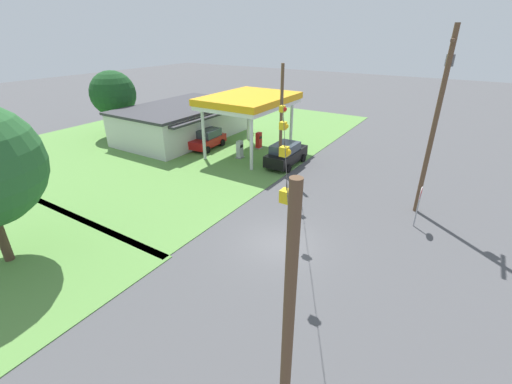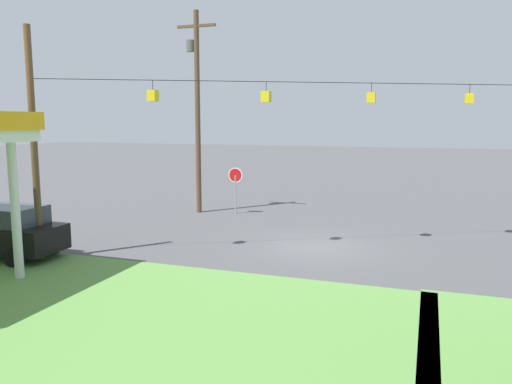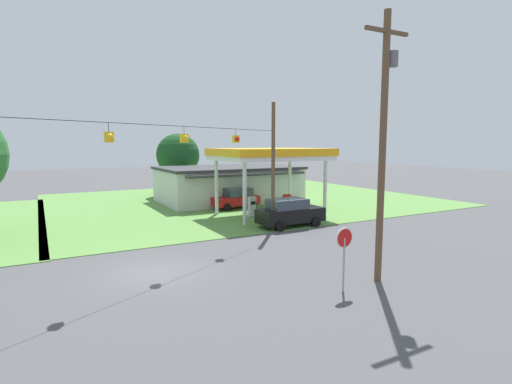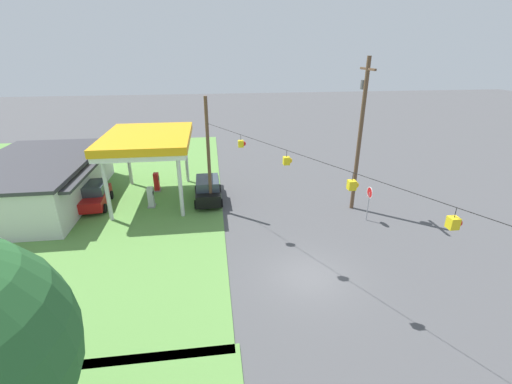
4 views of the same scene
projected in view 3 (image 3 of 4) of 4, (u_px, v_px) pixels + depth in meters
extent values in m
plane|color=#4C4C4F|center=(155.00, 272.00, 17.57)|extent=(160.00, 160.00, 0.00)
cube|color=#5B8E42|center=(243.00, 200.00, 39.85)|extent=(36.00, 28.00, 0.04)
cube|color=silver|center=(270.00, 158.00, 30.78)|extent=(8.13, 6.10, 0.35)
cube|color=orange|center=(270.00, 152.00, 30.72)|extent=(8.33, 6.30, 0.55)
cylinder|color=silver|center=(245.00, 194.00, 27.28)|extent=(0.28, 0.28, 4.35)
cylinder|color=silver|center=(325.00, 189.00, 30.58)|extent=(0.28, 0.28, 4.35)
cylinder|color=silver|center=(216.00, 187.00, 31.55)|extent=(0.28, 0.28, 4.35)
cylinder|color=silver|center=(290.00, 183.00, 34.85)|extent=(0.28, 0.28, 4.35)
cube|color=silver|center=(228.00, 185.00, 38.92)|extent=(12.74, 7.85, 3.15)
cube|color=#333338|center=(228.00, 168.00, 38.72)|extent=(13.04, 8.15, 0.24)
cube|color=#333338|center=(249.00, 175.00, 35.04)|extent=(11.46, 0.70, 0.20)
cube|color=gray|center=(252.00, 217.00, 30.56)|extent=(0.71, 0.56, 0.12)
cube|color=silver|center=(252.00, 206.00, 30.47)|extent=(0.55, 0.40, 1.45)
cube|color=black|center=(253.00, 203.00, 30.24)|extent=(0.39, 0.03, 0.24)
cube|color=gray|center=(287.00, 213.00, 32.08)|extent=(0.71, 0.56, 0.12)
cube|color=red|center=(287.00, 203.00, 31.99)|extent=(0.55, 0.40, 1.45)
cube|color=black|center=(288.00, 200.00, 31.77)|extent=(0.39, 0.03, 0.24)
cube|color=black|center=(290.00, 215.00, 27.08)|extent=(4.64, 1.92, 0.92)
cube|color=#333D47|center=(287.00, 204.00, 26.85)|extent=(2.56, 1.74, 0.67)
cylinder|color=black|center=(299.00, 218.00, 28.65)|extent=(0.68, 0.23, 0.68)
cylinder|color=black|center=(316.00, 222.00, 27.02)|extent=(0.68, 0.23, 0.68)
cylinder|color=black|center=(265.00, 221.00, 27.25)|extent=(0.68, 0.23, 0.68)
cylinder|color=black|center=(280.00, 226.00, 25.62)|extent=(0.68, 0.23, 0.68)
cube|color=#AD1414|center=(235.00, 201.00, 34.50)|extent=(4.20, 2.13, 0.75)
cube|color=#333D47|center=(237.00, 192.00, 34.54)|extent=(2.36, 1.86, 0.72)
cylinder|color=black|center=(227.00, 208.00, 33.08)|extent=(0.69, 0.27, 0.68)
cylinder|color=black|center=(217.00, 205.00, 34.66)|extent=(0.69, 0.27, 0.68)
cylinder|color=black|center=(253.00, 205.00, 34.44)|extent=(0.69, 0.27, 0.68)
cylinder|color=black|center=(242.00, 202.00, 36.02)|extent=(0.69, 0.27, 0.68)
cylinder|color=#99999E|center=(344.00, 265.00, 15.16)|extent=(0.08, 0.08, 2.10)
cylinder|color=white|center=(344.00, 238.00, 15.04)|extent=(0.80, 0.03, 0.80)
cylinder|color=red|center=(344.00, 238.00, 15.04)|extent=(0.70, 0.03, 0.70)
cylinder|color=brown|center=(382.00, 151.00, 15.84)|extent=(0.28, 0.28, 10.72)
cube|color=brown|center=(387.00, 31.00, 15.28)|extent=(2.20, 0.14, 0.14)
cylinder|color=#59595B|center=(392.00, 59.00, 15.57)|extent=(0.44, 0.44, 0.60)
cylinder|color=brown|center=(273.00, 167.00, 25.75)|extent=(0.24, 0.24, 8.24)
cylinder|color=black|center=(150.00, 125.00, 16.78)|extent=(18.20, 10.02, 0.02)
cylinder|color=black|center=(108.00, 127.00, 15.07)|extent=(0.02, 0.02, 0.35)
cube|color=yellow|center=(109.00, 137.00, 15.11)|extent=(0.32, 0.32, 0.40)
sphere|color=yellow|center=(110.00, 137.00, 14.97)|extent=(0.28, 0.28, 0.28)
cylinder|color=black|center=(184.00, 130.00, 18.54)|extent=(0.02, 0.02, 0.35)
cube|color=yellow|center=(184.00, 138.00, 18.59)|extent=(0.32, 0.32, 0.40)
sphere|color=yellow|center=(185.00, 138.00, 18.44)|extent=(0.28, 0.28, 0.28)
cylinder|color=black|center=(236.00, 132.00, 22.02)|extent=(0.02, 0.02, 0.35)
cube|color=yellow|center=(236.00, 139.00, 22.06)|extent=(0.32, 0.32, 0.40)
sphere|color=red|center=(237.00, 139.00, 21.92)|extent=(0.28, 0.28, 0.28)
cylinder|color=#4C3828|center=(179.00, 184.00, 43.31)|extent=(0.44, 0.44, 2.54)
sphere|color=#19471E|center=(178.00, 155.00, 42.93)|extent=(4.61, 4.61, 4.61)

